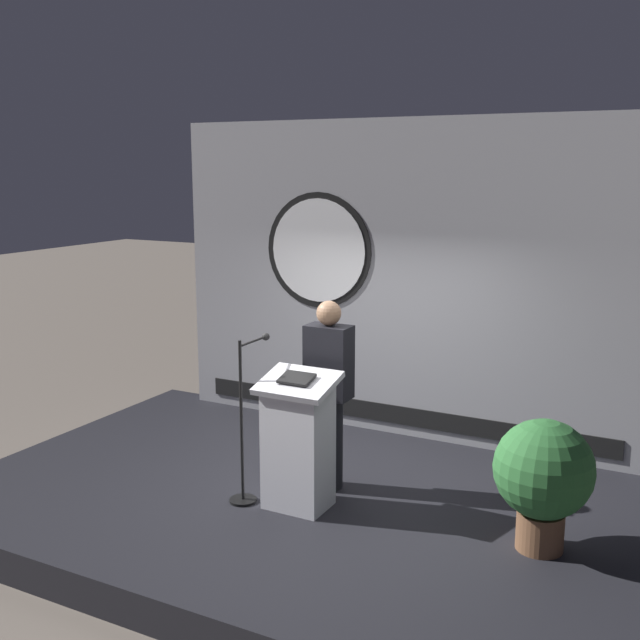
{
  "coord_description": "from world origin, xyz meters",
  "views": [
    {
      "loc": [
        2.99,
        -5.64,
        3.19
      ],
      "look_at": [
        -0.03,
        0.12,
        1.86
      ],
      "focal_mm": 43.04,
      "sensor_mm": 36.0,
      "label": 1
    }
  ],
  "objects_px": {
    "microphone_stand": "(246,444)",
    "potted_plant": "(543,474)",
    "podium": "(298,442)",
    "speaker_person": "(329,394)"
  },
  "relations": [
    {
      "from": "speaker_person",
      "to": "potted_plant",
      "type": "bearing_deg",
      "value": -8.2
    },
    {
      "from": "speaker_person",
      "to": "microphone_stand",
      "type": "relative_size",
      "value": 1.19
    },
    {
      "from": "speaker_person",
      "to": "microphone_stand",
      "type": "distance_m",
      "value": 0.86
    },
    {
      "from": "microphone_stand",
      "to": "potted_plant",
      "type": "bearing_deg",
      "value": 6.68
    },
    {
      "from": "potted_plant",
      "to": "microphone_stand",
      "type": "bearing_deg",
      "value": -173.32
    },
    {
      "from": "potted_plant",
      "to": "speaker_person",
      "type": "bearing_deg",
      "value": 171.8
    },
    {
      "from": "microphone_stand",
      "to": "potted_plant",
      "type": "distance_m",
      "value": 2.49
    },
    {
      "from": "microphone_stand",
      "to": "potted_plant",
      "type": "relative_size",
      "value": 1.41
    },
    {
      "from": "speaker_person",
      "to": "microphone_stand",
      "type": "height_order",
      "value": "speaker_person"
    },
    {
      "from": "podium",
      "to": "potted_plant",
      "type": "relative_size",
      "value": 1.15
    }
  ]
}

